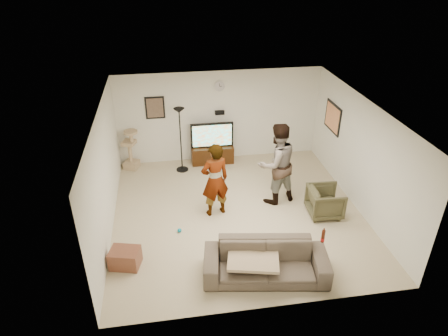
{
  "coord_description": "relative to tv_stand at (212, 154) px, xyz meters",
  "views": [
    {
      "loc": [
        -1.46,
        -7.27,
        5.3
      ],
      "look_at": [
        -0.28,
        0.2,
        1.07
      ],
      "focal_mm": 31.98,
      "sensor_mm": 36.0,
      "label": 1
    }
  ],
  "objects": [
    {
      "name": "wall_speaker",
      "position": [
        0.24,
        0.19,
        1.14
      ],
      "size": [
        0.25,
        0.1,
        0.1
      ],
      "primitive_type": "cube",
      "color": "black",
      "rests_on": "wall_back"
    },
    {
      "name": "sofa",
      "position": [
        0.38,
        -4.52,
        0.09
      ],
      "size": [
        2.33,
        1.2,
        0.65
      ],
      "primitive_type": "imported",
      "rotation": [
        0.0,
        0.0,
        -0.15
      ],
      "color": "#50453A",
      "rests_on": "floor"
    },
    {
      "name": "side_table",
      "position": [
        -2.16,
        -3.86,
        -0.06
      ],
      "size": [
        0.62,
        0.53,
        0.36
      ],
      "primitive_type": "cube",
      "rotation": [
        0.0,
        0.0,
        -0.25
      ],
      "color": "brown",
      "rests_on": "floor"
    },
    {
      "name": "console_box",
      "position": [
        -0.01,
        -0.4,
        -0.2
      ],
      "size": [
        0.4,
        0.3,
        0.07
      ],
      "primitive_type": "cube",
      "color": "#B5B4BD",
      "rests_on": "floor"
    },
    {
      "name": "floor_lamp",
      "position": [
        -0.86,
        -0.33,
        0.64
      ],
      "size": [
        0.32,
        0.32,
        1.75
      ],
      "primitive_type": "cylinder",
      "color": "black",
      "rests_on": "floor"
    },
    {
      "name": "wall_left",
      "position": [
        -2.51,
        -2.5,
        1.01
      ],
      "size": [
        0.04,
        5.5,
        2.5
      ],
      "primitive_type": "cube",
      "color": "white",
      "rests_on": "floor"
    },
    {
      "name": "person_right",
      "position": [
        1.2,
        -2.13,
        0.74
      ],
      "size": [
        1.12,
        0.98,
        1.95
      ],
      "primitive_type": "imported",
      "rotation": [
        0.0,
        0.0,
        3.43
      ],
      "color": "#2D648D",
      "rests_on": "floor"
    },
    {
      "name": "picture_right",
      "position": [
        2.97,
        -0.9,
        1.26
      ],
      "size": [
        0.03,
        0.78,
        0.62
      ],
      "primitive_type": "cube",
      "color": "#EF8D5A",
      "rests_on": "wall_right"
    },
    {
      "name": "picture_back",
      "position": [
        -1.46,
        0.23,
        1.36
      ],
      "size": [
        0.42,
        0.03,
        0.52
      ],
      "primitive_type": "cube",
      "color": "brown",
      "rests_on": "wall_back"
    },
    {
      "name": "floor",
      "position": [
        0.24,
        -2.5,
        -0.25
      ],
      "size": [
        5.5,
        5.5,
        0.02
      ],
      "primitive_type": "cube",
      "color": "tan",
      "rests_on": "ground"
    },
    {
      "name": "wall_right",
      "position": [
        2.99,
        -2.5,
        1.01
      ],
      "size": [
        0.04,
        5.5,
        2.5
      ],
      "primitive_type": "cube",
      "color": "white",
      "rests_on": "floor"
    },
    {
      "name": "wall_front",
      "position": [
        0.24,
        -5.25,
        1.01
      ],
      "size": [
        5.5,
        0.04,
        2.5
      ],
      "primitive_type": "cube",
      "color": "white",
      "rests_on": "floor"
    },
    {
      "name": "person_left",
      "position": [
        -0.25,
        -2.43,
        0.62
      ],
      "size": [
        0.71,
        0.56,
        1.73
      ],
      "primitive_type": "imported",
      "rotation": [
        0.0,
        0.0,
        3.39
      ],
      "color": "#B4B4B4",
      "rests_on": "floor"
    },
    {
      "name": "ceiling",
      "position": [
        0.24,
        -2.5,
        2.27
      ],
      "size": [
        5.5,
        5.5,
        0.02
      ],
      "primitive_type": "cube",
      "color": "white",
      "rests_on": "wall_back"
    },
    {
      "name": "wall_clock",
      "position": [
        0.24,
        0.22,
        1.86
      ],
      "size": [
        0.26,
        0.04,
        0.26
      ],
      "primitive_type": "cylinder",
      "rotation": [
        1.57,
        0.0,
        0.0
      ],
      "color": "silver",
      "rests_on": "wall_back"
    },
    {
      "name": "tv_screen",
      "position": [
        0.0,
        -0.04,
        0.58
      ],
      "size": [
        1.06,
        0.01,
        0.6
      ],
      "primitive_type": "cube",
      "color": "#2BEBEE",
      "rests_on": "tv"
    },
    {
      "name": "beer_bottle",
      "position": [
        1.4,
        -4.52,
        0.54
      ],
      "size": [
        0.06,
        0.06,
        0.25
      ],
      "primitive_type": "cylinder",
      "color": "#471A0C",
      "rests_on": "sofa"
    },
    {
      "name": "throw_blanket",
      "position": [
        0.14,
        -4.52,
        0.2
      ],
      "size": [
        1.03,
        0.88,
        0.06
      ],
      "primitive_type": "cube",
      "rotation": [
        0.0,
        0.0,
        -0.23
      ],
      "color": "#CBAF86",
      "rests_on": "sofa"
    },
    {
      "name": "wall_back",
      "position": [
        0.24,
        0.25,
        1.01
      ],
      "size": [
        5.5,
        0.04,
        2.5
      ],
      "primitive_type": "cube",
      "color": "white",
      "rests_on": "floor"
    },
    {
      "name": "toy_ball",
      "position": [
        -1.1,
        -3.01,
        -0.19
      ],
      "size": [
        0.09,
        0.09,
        0.09
      ],
      "primitive_type": "sphere",
      "color": "#0A87A8",
      "rests_on": "floor"
    },
    {
      "name": "cat_tree",
      "position": [
        -2.21,
        -0.0,
        0.32
      ],
      "size": [
        0.46,
        0.46,
        1.11
      ],
      "primitive_type": "cube",
      "rotation": [
        0.0,
        0.0,
        -0.37
      ],
      "color": "tan",
      "rests_on": "floor"
    },
    {
      "name": "tv_stand",
      "position": [
        0.0,
        0.0,
        0.0
      ],
      "size": [
        1.15,
        0.45,
        0.48
      ],
      "primitive_type": "cube",
      "color": "black",
      "rests_on": "floor"
    },
    {
      "name": "tv",
      "position": [
        0.0,
        0.0,
        0.58
      ],
      "size": [
        1.15,
        0.08,
        0.68
      ],
      "primitive_type": "cube",
      "color": "black",
      "rests_on": "tv_stand"
    },
    {
      "name": "armchair",
      "position": [
        2.15,
        -2.86,
        0.09
      ],
      "size": [
        0.77,
        0.75,
        0.67
      ],
      "primitive_type": "imported",
      "rotation": [
        0.0,
        0.0,
        1.51
      ],
      "color": "#424028",
      "rests_on": "floor"
    }
  ]
}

